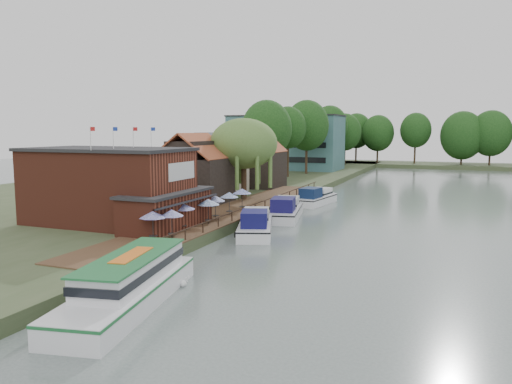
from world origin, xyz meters
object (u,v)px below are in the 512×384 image
at_px(umbrella_4, 215,207).
at_px(umbrella_5, 229,203).
at_px(cottage_c, 259,160).
at_px(umbrella_2, 183,216).
at_px(cottage_b, 209,163).
at_px(umbrella_6, 242,199).
at_px(cottage_a, 194,168).
at_px(umbrella_3, 208,211).
at_px(umbrella_0, 153,226).
at_px(swan, 183,283).
at_px(umbrella_1, 172,224).
at_px(willow, 244,159).
at_px(cruiser_0, 255,221).
at_px(cruiser_1, 285,207).
at_px(hotel_block, 286,142).
at_px(cruiser_2, 316,195).
at_px(pub, 125,187).
at_px(tour_boat, 128,281).

distance_m(umbrella_4, umbrella_5, 3.03).
bearing_deg(cottage_c, umbrella_2, -79.45).
bearing_deg(cottage_b, umbrella_6, -50.77).
bearing_deg(cottage_a, umbrella_6, -22.79).
bearing_deg(cottage_a, umbrella_3, -55.90).
distance_m(umbrella_0, umbrella_6, 16.79).
relative_size(cottage_c, swan, 19.32).
distance_m(umbrella_0, umbrella_3, 7.98).
distance_m(umbrella_1, umbrella_5, 12.13).
distance_m(cottage_c, willow, 14.46).
distance_m(umbrella_6, cruiser_0, 7.97).
relative_size(cottage_a, cottage_b, 0.90).
xyz_separation_m(umbrella_2, cruiser_0, (4.73, 5.48, -1.00)).
height_order(cruiser_0, swan, cruiser_0).
bearing_deg(umbrella_5, cruiser_0, -37.37).
bearing_deg(umbrella_1, cruiser_1, 78.15).
xyz_separation_m(cottage_c, cruiser_0, (11.14, -28.95, -3.97)).
height_order(cottage_a, cottage_c, same).
bearing_deg(willow, umbrella_3, -77.74).
xyz_separation_m(cottage_a, umbrella_1, (8.34, -18.80, -2.96)).
relative_size(hotel_block, umbrella_1, 10.69).
distance_m(umbrella_6, swan, 24.18).
height_order(umbrella_0, umbrella_5, same).
bearing_deg(cottage_c, cottage_b, -113.96).
height_order(cruiser_2, swan, cruiser_2).
distance_m(cottage_a, umbrella_4, 12.78).
bearing_deg(pub, cruiser_0, 24.40).
height_order(pub, cruiser_1, pub).
bearing_deg(cottage_b, tour_boat, -68.84).
bearing_deg(umbrella_2, cruiser_2, 79.29).
bearing_deg(umbrella_3, umbrella_0, -96.16).
distance_m(willow, umbrella_3, 17.99).
relative_size(hotel_block, cruiser_2, 2.57).
distance_m(umbrella_2, cruiser_2, 27.02).
bearing_deg(cottage_c, willow, -75.96).
xyz_separation_m(hotel_block, cottage_b, (4.00, -46.00, -1.90)).
distance_m(umbrella_3, umbrella_6, 8.85).
relative_size(pub, swan, 45.45).
distance_m(cruiser_0, tour_boat, 20.94).
distance_m(cottage_b, willow, 9.07).
height_order(cottage_c, swan, cottage_c).
xyz_separation_m(cottage_b, umbrella_0, (10.37, -30.08, -2.96)).
xyz_separation_m(umbrella_2, umbrella_3, (0.82, 3.27, 0.00)).
bearing_deg(hotel_block, tour_boat, -77.15).
bearing_deg(cruiser_2, cottage_c, 152.89).
xyz_separation_m(cruiser_0, cruiser_1, (-0.04, 9.10, 0.03)).
relative_size(umbrella_4, swan, 5.40).
xyz_separation_m(hotel_block, umbrella_1, (15.34, -74.80, -4.86)).
distance_m(cottage_a, willow, 6.80).
xyz_separation_m(umbrella_1, swan, (5.58, -7.82, -2.07)).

